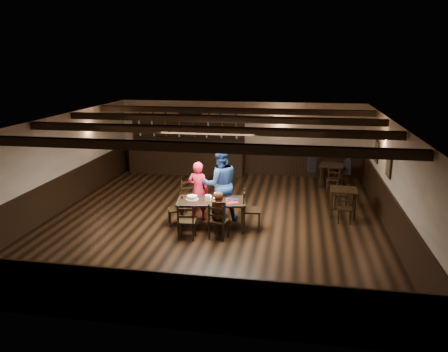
% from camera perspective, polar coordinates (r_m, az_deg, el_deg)
% --- Properties ---
extents(ground, '(10.00, 10.00, 0.00)m').
position_cam_1_polar(ground, '(11.90, -1.23, -5.69)').
color(ground, black).
rests_on(ground, ground).
extents(room_shell, '(9.02, 10.02, 2.71)m').
position_cam_1_polar(room_shell, '(11.43, -1.20, 2.57)').
color(room_shell, beige).
rests_on(room_shell, ground).
extents(dining_table, '(1.82, 1.09, 0.75)m').
position_cam_1_polar(dining_table, '(11.09, -1.67, -3.55)').
color(dining_table, black).
rests_on(dining_table, ground).
extents(chair_near_left, '(0.44, 0.42, 0.88)m').
position_cam_1_polar(chair_near_left, '(10.50, -4.94, -5.67)').
color(chair_near_left, black).
rests_on(chair_near_left, ground).
extents(chair_near_right, '(0.51, 0.49, 0.90)m').
position_cam_1_polar(chair_near_right, '(10.46, -0.85, -5.62)').
color(chair_near_right, black).
rests_on(chair_near_right, ground).
extents(chair_end_left, '(0.49, 0.50, 0.83)m').
position_cam_1_polar(chair_end_left, '(11.46, -6.01, -4.02)').
color(chair_end_left, black).
rests_on(chair_end_left, ground).
extents(chair_end_right, '(0.49, 0.51, 1.02)m').
position_cam_1_polar(chair_end_right, '(11.07, 3.18, -4.06)').
color(chair_end_right, black).
rests_on(chair_end_right, ground).
extents(chair_far_pushed, '(0.55, 0.55, 0.87)m').
position_cam_1_polar(chair_far_pushed, '(12.58, -4.66, -2.12)').
color(chair_far_pushed, black).
rests_on(chair_far_pushed, ground).
extents(woman_pink, '(0.63, 0.46, 1.59)m').
position_cam_1_polar(woman_pink, '(11.73, -3.38, -1.92)').
color(woman_pink, '#F02B54').
rests_on(woman_pink, ground).
extents(man_blue, '(1.19, 1.08, 2.02)m').
position_cam_1_polar(man_blue, '(11.57, -0.52, -1.05)').
color(man_blue, navy).
rests_on(man_blue, ground).
extents(seated_person, '(0.31, 0.46, 0.75)m').
position_cam_1_polar(seated_person, '(10.42, -0.69, -4.11)').
color(seated_person, black).
rests_on(seated_person, ground).
extents(cake, '(0.32, 0.32, 0.10)m').
position_cam_1_polar(cake, '(11.15, -4.18, -2.84)').
color(cake, white).
rests_on(cake, dining_table).
extents(plate_stack_a, '(0.16, 0.16, 0.15)m').
position_cam_1_polar(plate_stack_a, '(11.02, -2.10, -2.88)').
color(plate_stack_a, white).
rests_on(plate_stack_a, dining_table).
extents(plate_stack_b, '(0.16, 0.16, 0.19)m').
position_cam_1_polar(plate_stack_b, '(11.07, -0.86, -2.66)').
color(plate_stack_b, white).
rests_on(plate_stack_b, dining_table).
extents(tea_light, '(0.06, 0.06, 0.06)m').
position_cam_1_polar(tea_light, '(11.11, -1.32, -3.00)').
color(tea_light, '#A5A8AD').
rests_on(tea_light, dining_table).
extents(salt_shaker, '(0.04, 0.04, 0.09)m').
position_cam_1_polar(salt_shaker, '(10.95, 0.37, -3.14)').
color(salt_shaker, silver).
rests_on(salt_shaker, dining_table).
extents(pepper_shaker, '(0.03, 0.03, 0.09)m').
position_cam_1_polar(pepper_shaker, '(10.96, 0.57, -3.13)').
color(pepper_shaker, '#A5A8AD').
rests_on(pepper_shaker, dining_table).
extents(drink_glass, '(0.06, 0.06, 0.10)m').
position_cam_1_polar(drink_glass, '(11.13, -0.30, -2.81)').
color(drink_glass, silver).
rests_on(drink_glass, dining_table).
extents(menu_red, '(0.39, 0.34, 0.00)m').
position_cam_1_polar(menu_red, '(10.92, 1.04, -3.43)').
color(menu_red, maroon).
rests_on(menu_red, dining_table).
extents(menu_blue, '(0.37, 0.32, 0.00)m').
position_cam_1_polar(menu_blue, '(11.15, 1.12, -3.03)').
color(menu_blue, '#101654').
rests_on(menu_blue, dining_table).
extents(bar_counter, '(4.52, 0.70, 2.20)m').
position_cam_1_polar(bar_counter, '(16.54, -4.88, 2.84)').
color(bar_counter, black).
rests_on(bar_counter, ground).
extents(back_table_a, '(0.76, 0.76, 0.75)m').
position_cam_1_polar(back_table_a, '(12.48, 15.35, -2.13)').
color(back_table_a, black).
rests_on(back_table_a, ground).
extents(back_table_b, '(0.93, 0.93, 0.75)m').
position_cam_1_polar(back_table_b, '(15.24, 13.94, 1.09)').
color(back_table_b, black).
rests_on(back_table_b, ground).
extents(bg_patron_left, '(0.30, 0.41, 0.77)m').
position_cam_1_polar(bg_patron_left, '(15.21, 11.37, 2.00)').
color(bg_patron_left, black).
rests_on(bg_patron_left, ground).
extents(bg_patron_right, '(0.28, 0.39, 0.73)m').
position_cam_1_polar(bg_patron_right, '(15.22, 15.91, 1.64)').
color(bg_patron_right, black).
rests_on(bg_patron_right, ground).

